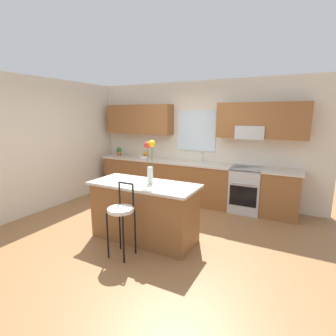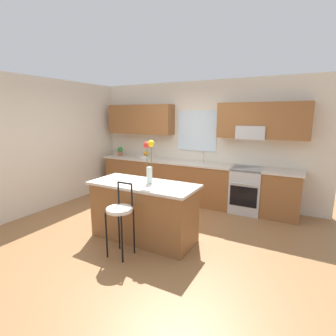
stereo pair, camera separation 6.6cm
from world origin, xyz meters
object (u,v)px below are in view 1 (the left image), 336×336
(kitchen_island, at_px, (144,211))
(fruit_bowl_oranges, at_px, (144,156))
(flower_vase, at_px, (150,160))
(bar_stool_near, at_px, (121,213))
(oven_range, at_px, (246,190))
(potted_plant_small, at_px, (119,151))

(kitchen_island, height_order, fruit_bowl_oranges, fruit_bowl_oranges)
(kitchen_island, relative_size, flower_vase, 2.54)
(kitchen_island, bearing_deg, fruit_bowl_oranges, 122.52)
(bar_stool_near, relative_size, flower_vase, 1.55)
(oven_range, height_order, bar_stool_near, bar_stool_near)
(kitchen_island, distance_m, fruit_bowl_oranges, 2.46)
(oven_range, bearing_deg, kitchen_island, -120.68)
(bar_stool_near, height_order, fruit_bowl_oranges, fruit_bowl_oranges)
(flower_vase, xyz_separation_m, fruit_bowl_oranges, (-1.38, 1.98, -0.32))
(bar_stool_near, bearing_deg, potted_plant_small, 128.40)
(bar_stool_near, distance_m, fruit_bowl_oranges, 2.93)
(oven_range, height_order, flower_vase, flower_vase)
(oven_range, distance_m, potted_plant_small, 3.30)
(fruit_bowl_oranges, xyz_separation_m, potted_plant_small, (-0.77, -0.00, 0.08))
(oven_range, xyz_separation_m, flower_vase, (-1.09, -1.95, 0.83))
(flower_vase, distance_m, fruit_bowl_oranges, 2.44)
(fruit_bowl_oranges, height_order, potted_plant_small, potted_plant_small)
(oven_range, relative_size, kitchen_island, 0.54)
(bar_stool_near, xyz_separation_m, flower_vase, (0.09, 0.63, 0.66))
(oven_range, xyz_separation_m, kitchen_island, (-1.18, -2.00, 0.00))
(bar_stool_near, xyz_separation_m, fruit_bowl_oranges, (-1.29, 2.61, 0.34))
(fruit_bowl_oranges, relative_size, potted_plant_small, 1.05)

